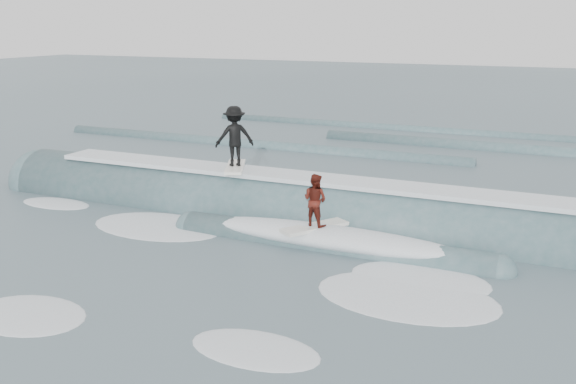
% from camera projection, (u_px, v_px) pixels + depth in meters
% --- Properties ---
extents(ground, '(160.00, 160.00, 0.00)m').
position_uv_depth(ground, '(243.00, 258.00, 17.00)').
color(ground, '#394B53').
rests_on(ground, ground).
extents(breaking_wave, '(24.06, 4.11, 2.67)m').
position_uv_depth(breaking_wave, '(303.00, 219.00, 20.24)').
color(breaking_wave, '#385A5F').
rests_on(breaking_wave, ground).
extents(surfer_black, '(1.43, 2.05, 2.05)m').
position_uv_depth(surfer_black, '(235.00, 138.00, 20.77)').
color(surfer_black, white).
rests_on(surfer_black, ground).
extents(surfer_red, '(1.55, 1.98, 1.57)m').
position_uv_depth(surfer_red, '(315.00, 204.00, 17.69)').
color(surfer_red, silver).
rests_on(surfer_red, ground).
extents(whitewater, '(15.67, 8.56, 0.10)m').
position_uv_depth(whitewater, '(224.00, 266.00, 16.47)').
color(whitewater, white).
rests_on(whitewater, ground).
extents(far_swells, '(35.73, 8.65, 0.80)m').
position_uv_depth(far_swells, '(407.00, 145.00, 32.55)').
color(far_swells, '#385A5F').
rests_on(far_swells, ground).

